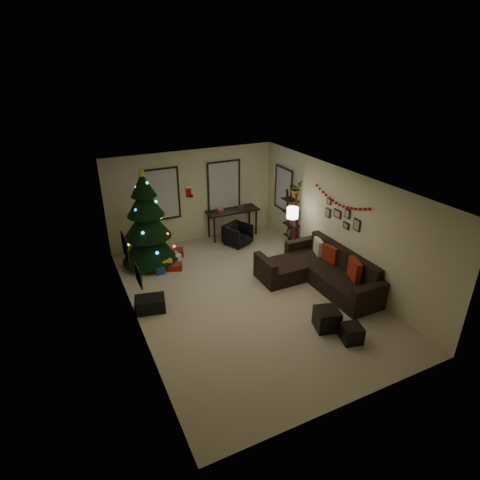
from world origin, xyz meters
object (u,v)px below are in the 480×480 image
at_px(christmas_tree, 147,225).
at_px(desk_chair, 238,235).
at_px(bookshelf, 292,220).
at_px(sofa, 319,272).
at_px(desk, 232,213).

bearing_deg(christmas_tree, desk_chair, 1.31).
relative_size(christmas_tree, bookshelf, 1.61).
distance_m(sofa, desk_chair, 2.94).
xyz_separation_m(christmas_tree, bookshelf, (3.92, -0.73, -0.30)).
xyz_separation_m(desk, desk_chair, (-0.14, -0.65, -0.43)).
distance_m(sofa, desk, 3.56).
bearing_deg(christmas_tree, sofa, -38.53).
bearing_deg(christmas_tree, desk, 14.56).
xyz_separation_m(sofa, desk, (-0.72, 3.46, 0.46)).
xyz_separation_m(desk_chair, bookshelf, (1.32, -0.79, 0.50)).
bearing_deg(bookshelf, sofa, -102.96).
height_order(christmas_tree, bookshelf, christmas_tree).
bearing_deg(bookshelf, desk, 129.52).
height_order(sofa, desk, sofa).
bearing_deg(sofa, desk_chair, 106.95).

